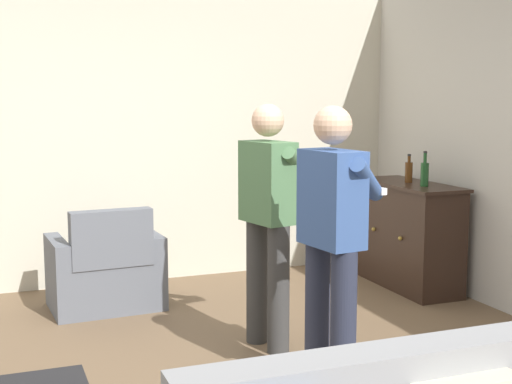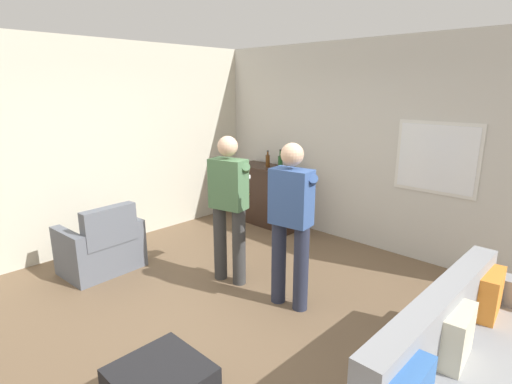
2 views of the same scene
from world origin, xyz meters
TOP-DOWN VIEW (x-y plane):
  - wall_side_left at (-2.66, 0.00)m, footprint 0.12×5.20m
  - armchair at (-1.83, -0.37)m, footprint 0.69×0.92m
  - sideboard_cabinet at (-1.52, 2.30)m, footprint 1.17×0.49m
  - bottle_wine_green at (-1.28, 2.28)m, footprint 0.07×0.07m
  - bottle_liquor_amber at (-1.56, 2.30)m, footprint 0.07×0.07m
  - person_standing_left at (-0.52, 0.53)m, footprint 0.54×0.51m
  - person_standing_right at (0.31, 0.59)m, footprint 0.55×0.50m

SIDE VIEW (x-z plane):
  - armchair at x=-1.83m, z-range -0.14..0.71m
  - sideboard_cabinet at x=-1.52m, z-range 0.00..0.96m
  - person_standing_left at x=-0.52m, z-range 0.10..1.78m
  - person_standing_right at x=0.31m, z-range 0.10..1.78m
  - bottle_liquor_amber at x=-1.56m, z-range 0.93..1.18m
  - bottle_wine_green at x=-1.28m, z-range 0.92..1.22m
  - wall_side_left at x=-2.66m, z-range 0.00..2.80m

